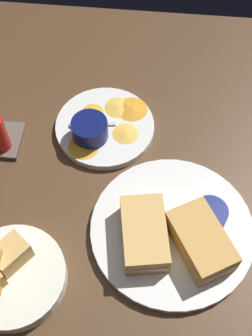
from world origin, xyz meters
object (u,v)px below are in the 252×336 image
Objects in this scene: spoon_by_dark_ramekin at (180,223)px; ramekin_light_gravy at (90,129)px; ramekin_dark_sauce at (209,215)px; plate_chips_companion at (105,127)px; sandwich_half_far at (201,241)px; bread_basket_rear at (8,274)px; sandwich_half_near at (144,234)px; spoon_by_gravy_ramekin at (83,124)px; plate_sandwich_main at (172,230)px.

spoon_by_dark_ramekin is 1.34× the size of ramekin_light_gravy.
ramekin_dark_sauce is 0.85× the size of ramekin_light_gravy.
plate_chips_companion is (19.94, 21.50, -2.90)cm from ramekin_dark_sauce.
sandwich_half_far reaches higher than plate_chips_companion.
spoon_by_dark_ramekin is (-1.30, 5.05, -1.74)cm from ramekin_dark_sauce.
plate_chips_companion is at bearing -19.67° from bread_basket_rear.
sandwich_half_near and sandwich_half_far have the same top height.
plate_chips_companion is at bearing 38.46° from sandwich_half_far.
ramekin_dark_sauce is 0.63× the size of spoon_by_gravy_ramekin.
plate_sandwich_main is 7.32cm from ramekin_dark_sauce.
plate_chips_companion is 4.70cm from spoon_by_gravy_ramekin.
spoon_by_dark_ramekin and spoon_by_gravy_ramekin have the same top height.
spoon_by_gravy_ramekin reaches higher than plate_chips_companion.
sandwich_half_near is at bearing -157.76° from plate_chips_companion.
ramekin_dark_sauce is (4.87, -11.35, -0.30)cm from sandwich_half_near.
ramekin_dark_sauce is at bearing -66.76° from sandwich_half_near.
spoon_by_gravy_ramekin is 0.55× the size of bread_basket_rear.
bread_basket_rear is at bearing 105.23° from sandwich_half_far.
ramekin_light_gravy is 0.74× the size of spoon_by_gravy_ramekin.
ramekin_light_gravy is 0.40× the size of bread_basket_rear.
spoon_by_dark_ramekin is (3.89, 3.52, -2.04)cm from sandwich_half_far.
sandwich_half_near is 0.95× the size of sandwich_half_far.
ramekin_light_gravy is 3.68cm from spoon_by_gravy_ramekin.
spoon_by_gravy_ramekin is (24.19, 14.66, -2.04)cm from sandwich_half_near.
sandwich_half_far is at bearing -74.77° from bread_basket_rear.
sandwich_half_near is at bearing -149.58° from ramekin_light_gravy.
spoon_by_gravy_ramekin is (-0.62, 4.51, 1.16)cm from plate_chips_companion.
plate_chips_companion is (25.14, 19.97, -3.20)cm from sandwich_half_far.
sandwich_half_far is at bearing -135.04° from spoon_by_gravy_ramekin.
spoon_by_dark_ramekin is at bearing 42.08° from sandwich_half_far.
sandwich_half_near reaches higher than spoon_by_gravy_ramekin.
ramekin_dark_sauce reaches higher than plate_chips_companion.
bread_basket_rear is (-30.76, 9.52, -1.40)cm from ramekin_light_gravy.
spoon_by_dark_ramekin is 31.24cm from bread_basket_rear.
spoon_by_gravy_ramekin is at bearing 44.96° from sandwich_half_far.
bread_basket_rear reaches higher than ramekin_dark_sauce.
spoon_by_dark_ramekin is 0.99× the size of spoon_by_gravy_ramekin.
bread_basket_rear reaches higher than plate_chips_companion.
bread_basket_rear is (-33.87, 12.11, 1.67)cm from plate_chips_companion.
ramekin_dark_sauce is at bearing -124.93° from ramekin_light_gravy.
sandwich_half_far is 1.52× the size of spoon_by_dark_ramekin.
plate_sandwich_main is at bearing -61.88° from sandwich_half_near.
sandwich_half_near is 1.43× the size of spoon_by_gravy_ramekin.
spoon_by_dark_ramekin is at bearing -133.59° from ramekin_light_gravy.
spoon_by_dark_ramekin is 29.40cm from spoon_by_gravy_ramekin.
sandwich_half_far is at bearing 163.60° from ramekin_dark_sauce.
ramekin_light_gravy is at bearing 30.42° from sandwich_half_near.
ramekin_light_gravy reaches higher than plate_sandwich_main.
plate_chips_companion is at bearing 47.15° from ramekin_dark_sauce.
plate_chips_companion is at bearing 34.38° from plate_sandwich_main.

